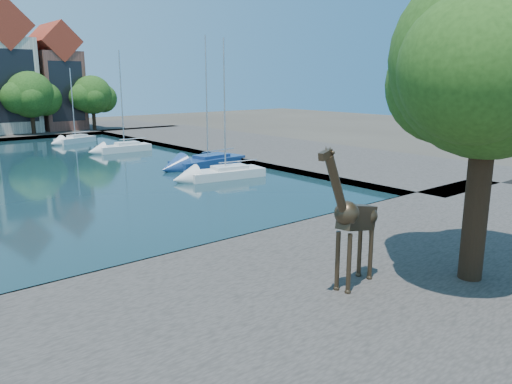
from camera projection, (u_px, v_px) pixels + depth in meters
ground at (155, 268)px, 19.73m from camera, size 160.00×160.00×0.00m
water_basin at (2, 178)px, 37.77m from camera, size 38.00×50.00×0.08m
near_quay at (271, 329)px, 14.41m from camera, size 50.00×14.00×0.50m
right_quay at (256, 147)px, 53.25m from camera, size 14.00×52.00×0.50m
plane_tree at (492, 68)px, 15.99m from camera, size 8.32×6.40×10.62m
townhouse_east_mid at (4, 73)px, 65.34m from camera, size 6.43×9.18×16.65m
townhouse_east_end at (55, 81)px, 69.59m from camera, size 5.44×9.18×14.43m
far_tree_east at (31, 96)px, 62.83m from camera, size 7.54×5.80×7.84m
far_tree_far_east at (93, 96)px, 67.83m from camera, size 6.76×5.20×7.36m
giraffe_statue at (353, 218)px, 16.28m from camera, size 3.38×1.01×4.84m
sailboat_right_a at (225, 171)px, 37.34m from camera, size 6.09×2.94×10.13m
sailboat_right_b at (208, 160)px, 42.72m from camera, size 6.98×3.19×10.76m
sailboat_right_c at (124, 146)px, 51.08m from camera, size 5.29×1.99×10.03m
sailboat_right_d at (75, 138)px, 58.21m from camera, size 5.09×3.32×8.48m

